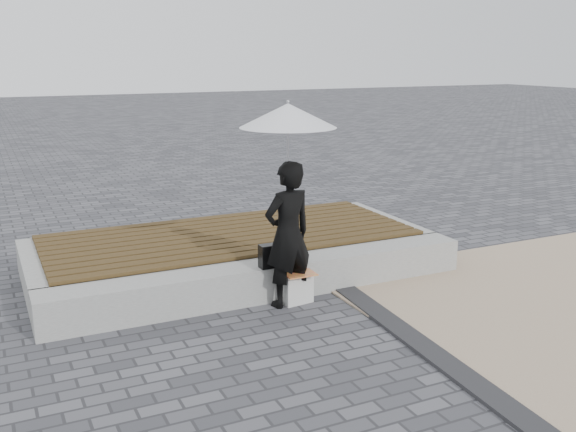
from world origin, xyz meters
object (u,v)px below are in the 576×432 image
object	(u,v)px
woman	(288,235)
canvas_tote	(298,288)
seating_ledge	(268,279)
handbag	(276,255)
parasol	(288,116)

from	to	relation	value
woman	canvas_tote	distance (m)	0.63
seating_ledge	canvas_tote	xyz separation A→B (m)	(0.21, -0.34, -0.02)
seating_ledge	woman	size ratio (longest dim) A/B	3.14
handbag	seating_ledge	bearing A→B (deg)	97.25
seating_ledge	canvas_tote	world-z (taller)	seating_ledge
woman	parasol	size ratio (longest dim) A/B	1.24
seating_ledge	woman	bearing A→B (deg)	-73.55
woman	handbag	size ratio (longest dim) A/B	4.33
parasol	handbag	size ratio (longest dim) A/B	3.50
seating_ledge	handbag	distance (m)	0.37
handbag	canvas_tote	distance (m)	0.44
seating_ledge	canvas_tote	size ratio (longest dim) A/B	14.25
parasol	handbag	xyz separation A→B (m)	(-0.07, 0.16, -1.53)
parasol	woman	bearing A→B (deg)	0.00
canvas_tote	seating_ledge	bearing A→B (deg)	114.81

